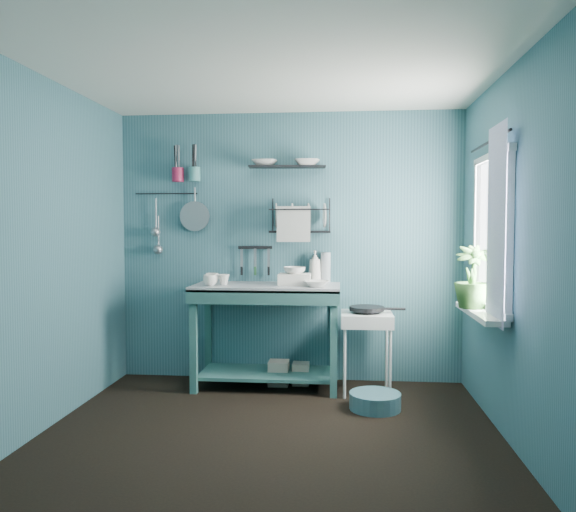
# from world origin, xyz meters

# --- Properties ---
(floor) EXTENTS (3.20, 3.20, 0.00)m
(floor) POSITION_xyz_m (0.00, 0.00, 0.00)
(floor) COLOR black
(floor) RESTS_ON ground
(ceiling) EXTENTS (3.20, 3.20, 0.00)m
(ceiling) POSITION_xyz_m (0.00, 0.00, 2.50)
(ceiling) COLOR silver
(ceiling) RESTS_ON ground
(wall_back) EXTENTS (3.20, 0.00, 3.20)m
(wall_back) POSITION_xyz_m (0.00, 1.50, 1.25)
(wall_back) COLOR #34606A
(wall_back) RESTS_ON ground
(wall_front) EXTENTS (3.20, 0.00, 3.20)m
(wall_front) POSITION_xyz_m (0.00, -1.50, 1.25)
(wall_front) COLOR #34606A
(wall_front) RESTS_ON ground
(wall_left) EXTENTS (0.00, 3.00, 3.00)m
(wall_left) POSITION_xyz_m (-1.60, 0.00, 1.25)
(wall_left) COLOR #34606A
(wall_left) RESTS_ON ground
(wall_right) EXTENTS (0.00, 3.00, 3.00)m
(wall_right) POSITION_xyz_m (1.60, 0.00, 1.25)
(wall_right) COLOR #34606A
(wall_right) RESTS_ON ground
(work_counter) EXTENTS (1.33, 0.70, 0.92)m
(work_counter) POSITION_xyz_m (-0.18, 1.23, 0.46)
(work_counter) COLOR #2D605C
(work_counter) RESTS_ON floor
(mug_left) EXTENTS (0.12, 0.12, 0.10)m
(mug_left) POSITION_xyz_m (-0.66, 1.07, 0.97)
(mug_left) COLOR silver
(mug_left) RESTS_ON work_counter
(mug_mid) EXTENTS (0.14, 0.14, 0.09)m
(mug_mid) POSITION_xyz_m (-0.56, 1.17, 0.97)
(mug_mid) COLOR silver
(mug_mid) RESTS_ON work_counter
(mug_right) EXTENTS (0.17, 0.17, 0.10)m
(mug_right) POSITION_xyz_m (-0.68, 1.23, 0.97)
(mug_right) COLOR silver
(mug_right) RESTS_ON work_counter
(wash_tub) EXTENTS (0.28, 0.22, 0.10)m
(wash_tub) POSITION_xyz_m (0.07, 1.21, 0.97)
(wash_tub) COLOR silver
(wash_tub) RESTS_ON work_counter
(tub_bowl) EXTENTS (0.20, 0.19, 0.06)m
(tub_bowl) POSITION_xyz_m (0.07, 1.21, 1.05)
(tub_bowl) COLOR silver
(tub_bowl) RESTS_ON wash_tub
(soap_bottle) EXTENTS (0.12, 0.12, 0.30)m
(soap_bottle) POSITION_xyz_m (0.24, 1.43, 1.07)
(soap_bottle) COLOR silver
(soap_bottle) RESTS_ON work_counter
(water_bottle) EXTENTS (0.09, 0.09, 0.28)m
(water_bottle) POSITION_xyz_m (0.34, 1.45, 1.06)
(water_bottle) COLOR #A0AAB2
(water_bottle) RESTS_ON work_counter
(counter_bowl) EXTENTS (0.22, 0.22, 0.05)m
(counter_bowl) POSITION_xyz_m (0.27, 1.08, 0.95)
(counter_bowl) COLOR silver
(counter_bowl) RESTS_ON work_counter
(hotplate_stand) EXTENTS (0.45, 0.45, 0.70)m
(hotplate_stand) POSITION_xyz_m (0.71, 1.12, 0.35)
(hotplate_stand) COLOR silver
(hotplate_stand) RESTS_ON floor
(frying_pan) EXTENTS (0.30, 0.30, 0.03)m
(frying_pan) POSITION_xyz_m (0.71, 1.12, 0.74)
(frying_pan) COLOR black
(frying_pan) RESTS_ON hotplate_stand
(knife_strip) EXTENTS (0.32, 0.05, 0.03)m
(knife_strip) POSITION_xyz_m (-0.32, 1.47, 1.25)
(knife_strip) COLOR black
(knife_strip) RESTS_ON wall_back
(dish_rack) EXTENTS (0.56, 0.27, 0.32)m
(dish_rack) POSITION_xyz_m (0.11, 1.37, 1.54)
(dish_rack) COLOR black
(dish_rack) RESTS_ON wall_back
(upper_shelf) EXTENTS (0.71, 0.24, 0.02)m
(upper_shelf) POSITION_xyz_m (-0.01, 1.40, 1.99)
(upper_shelf) COLOR black
(upper_shelf) RESTS_ON wall_back
(shelf_bowl_left) EXTENTS (0.25, 0.25, 0.06)m
(shelf_bowl_left) POSITION_xyz_m (-0.22, 1.40, 2.08)
(shelf_bowl_left) COLOR silver
(shelf_bowl_left) RESTS_ON upper_shelf
(shelf_bowl_right) EXTENTS (0.23, 0.23, 0.06)m
(shelf_bowl_right) POSITION_xyz_m (0.17, 1.40, 2.05)
(shelf_bowl_right) COLOR silver
(shelf_bowl_right) RESTS_ON upper_shelf
(utensil_cup_magenta) EXTENTS (0.11, 0.11, 0.13)m
(utensil_cup_magenta) POSITION_xyz_m (-1.04, 1.42, 1.93)
(utensil_cup_magenta) COLOR #A01D42
(utensil_cup_magenta) RESTS_ON wall_back
(utensil_cup_teal) EXTENTS (0.11, 0.11, 0.13)m
(utensil_cup_teal) POSITION_xyz_m (-0.88, 1.42, 1.93)
(utensil_cup_teal) COLOR teal
(utensil_cup_teal) RESTS_ON wall_back
(colander) EXTENTS (0.28, 0.03, 0.28)m
(colander) POSITION_xyz_m (-0.89, 1.45, 1.54)
(colander) COLOR #96999E
(colander) RESTS_ON wall_back
(ladle_outer) EXTENTS (0.01, 0.01, 0.30)m
(ladle_outer) POSITION_xyz_m (-1.27, 1.46, 1.56)
(ladle_outer) COLOR #96999E
(ladle_outer) RESTS_ON wall_back
(ladle_inner) EXTENTS (0.01, 0.01, 0.30)m
(ladle_inner) POSITION_xyz_m (-1.25, 1.46, 1.39)
(ladle_inner) COLOR #96999E
(ladle_inner) RESTS_ON wall_back
(hook_rail) EXTENTS (0.60, 0.01, 0.01)m
(hook_rail) POSITION_xyz_m (-1.17, 1.47, 1.75)
(hook_rail) COLOR black
(hook_rail) RESTS_ON wall_back
(window_glass) EXTENTS (0.00, 1.10, 1.10)m
(window_glass) POSITION_xyz_m (1.59, 0.45, 1.40)
(window_glass) COLOR white
(window_glass) RESTS_ON wall_right
(windowsill) EXTENTS (0.16, 0.95, 0.04)m
(windowsill) POSITION_xyz_m (1.50, 0.45, 0.81)
(windowsill) COLOR silver
(windowsill) RESTS_ON wall_right
(curtain) EXTENTS (0.00, 1.35, 1.35)m
(curtain) POSITION_xyz_m (1.52, 0.15, 1.45)
(curtain) COLOR white
(curtain) RESTS_ON wall_right
(curtain_rod) EXTENTS (0.02, 1.05, 0.02)m
(curtain_rod) POSITION_xyz_m (1.54, 0.45, 2.05)
(curtain_rod) COLOR black
(curtain_rod) RESTS_ON wall_right
(potted_plant) EXTENTS (0.27, 0.27, 0.47)m
(potted_plant) POSITION_xyz_m (1.47, 0.56, 1.07)
(potted_plant) COLOR #326126
(potted_plant) RESTS_ON windowsill
(storage_tin_large) EXTENTS (0.18, 0.18, 0.22)m
(storage_tin_large) POSITION_xyz_m (-0.08, 1.28, 0.11)
(storage_tin_large) COLOR tan
(storage_tin_large) RESTS_ON floor
(storage_tin_small) EXTENTS (0.15, 0.15, 0.20)m
(storage_tin_small) POSITION_xyz_m (0.12, 1.31, 0.10)
(storage_tin_small) COLOR tan
(storage_tin_small) RESTS_ON floor
(floor_basin) EXTENTS (0.41, 0.41, 0.13)m
(floor_basin) POSITION_xyz_m (0.76, 0.67, 0.07)
(floor_basin) COLOR teal
(floor_basin) RESTS_ON floor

